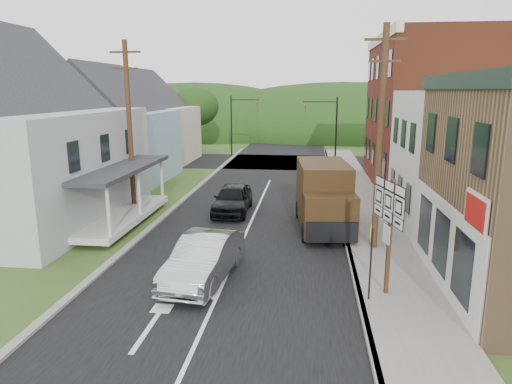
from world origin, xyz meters
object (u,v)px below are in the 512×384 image
(delivery_van, at_px, (324,197))
(route_sign_cluster, at_px, (389,221))
(warning_sign, at_px, (371,251))
(silver_sedan, at_px, (204,259))
(dark_sedan, at_px, (233,199))

(delivery_van, height_order, route_sign_cluster, route_sign_cluster)
(delivery_van, distance_m, warning_sign, 7.85)
(route_sign_cluster, bearing_deg, silver_sedan, 159.95)
(route_sign_cluster, distance_m, warning_sign, 1.14)
(dark_sedan, height_order, warning_sign, warning_sign)
(dark_sedan, bearing_deg, route_sign_cluster, -56.03)
(dark_sedan, bearing_deg, warning_sign, -59.73)
(dark_sedan, xyz_separation_m, route_sign_cluster, (6.58, -9.66, 1.79))
(silver_sedan, xyz_separation_m, delivery_van, (4.29, 6.61, 0.80))
(silver_sedan, bearing_deg, dark_sedan, 100.18)
(dark_sedan, xyz_separation_m, warning_sign, (6.00, -10.17, 0.95))
(delivery_van, relative_size, route_sign_cluster, 1.56)
(silver_sedan, relative_size, warning_sign, 1.94)
(silver_sedan, bearing_deg, warning_sign, -4.95)
(dark_sedan, distance_m, warning_sign, 11.84)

